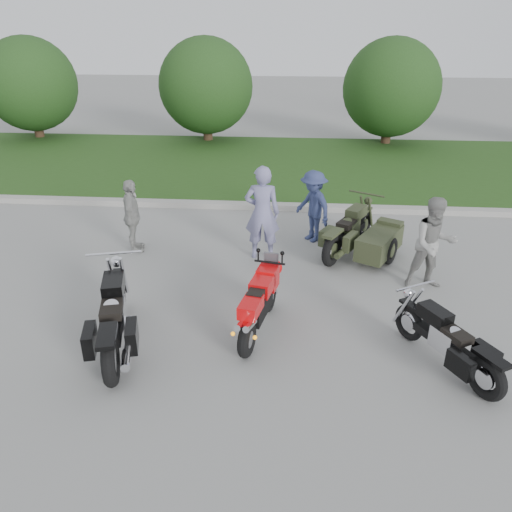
# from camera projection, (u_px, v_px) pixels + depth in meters

# --- Properties ---
(ground) EXTENTS (80.00, 80.00, 0.00)m
(ground) POSITION_uv_depth(u_px,v_px,m) (254.00, 343.00, 7.69)
(ground) COLOR gray
(ground) RESTS_ON ground
(curb) EXTENTS (60.00, 0.30, 0.15)m
(curb) POSITION_uv_depth(u_px,v_px,m) (274.00, 206.00, 13.05)
(curb) COLOR #9F9D96
(curb) RESTS_ON ground
(grass_strip) EXTENTS (60.00, 8.00, 0.14)m
(grass_strip) POSITION_uv_depth(u_px,v_px,m) (280.00, 165.00, 16.79)
(grass_strip) COLOR #2B531C
(grass_strip) RESTS_ON ground
(tree_far_left) EXTENTS (3.60, 3.60, 4.00)m
(tree_far_left) POSITION_uv_depth(u_px,v_px,m) (30.00, 84.00, 19.63)
(tree_far_left) COLOR #3F2B1C
(tree_far_left) RESTS_ON ground
(tree_mid_left) EXTENTS (3.60, 3.60, 4.00)m
(tree_mid_left) POSITION_uv_depth(u_px,v_px,m) (206.00, 86.00, 19.12)
(tree_mid_left) COLOR #3F2B1C
(tree_mid_left) RESTS_ON ground
(tree_mid_right) EXTENTS (3.60, 3.60, 4.00)m
(tree_mid_right) POSITION_uv_depth(u_px,v_px,m) (391.00, 88.00, 18.60)
(tree_mid_right) COLOR #3F2B1C
(tree_mid_right) RESTS_ON ground
(sportbike_red) EXTENTS (0.59, 1.87, 0.89)m
(sportbike_red) POSITION_uv_depth(u_px,v_px,m) (259.00, 304.00, 7.72)
(sportbike_red) COLOR black
(sportbike_red) RESTS_ON ground
(cruiser_left) EXTENTS (0.87, 2.46, 0.97)m
(cruiser_left) POSITION_uv_depth(u_px,v_px,m) (115.00, 320.00, 7.35)
(cruiser_left) COLOR black
(cruiser_left) RESTS_ON ground
(cruiser_right) EXTENTS (1.15, 1.87, 0.80)m
(cruiser_right) POSITION_uv_depth(u_px,v_px,m) (450.00, 345.00, 6.94)
(cruiser_right) COLOR black
(cruiser_right) RESTS_ON ground
(cruiser_sidecar) EXTENTS (1.78, 2.19, 0.90)m
(cruiser_sidecar) POSITION_uv_depth(u_px,v_px,m) (366.00, 239.00, 10.26)
(cruiser_sidecar) COLOR black
(cruiser_sidecar) RESTS_ON ground
(person_stripe) EXTENTS (0.71, 0.47, 1.95)m
(person_stripe) POSITION_uv_depth(u_px,v_px,m) (262.00, 213.00, 10.05)
(person_stripe) COLOR #7977A2
(person_stripe) RESTS_ON ground
(person_grey) EXTENTS (0.94, 0.78, 1.73)m
(person_grey) POSITION_uv_depth(u_px,v_px,m) (433.00, 244.00, 8.93)
(person_grey) COLOR gray
(person_grey) RESTS_ON ground
(person_denim) EXTENTS (1.10, 1.18, 1.60)m
(person_denim) POSITION_uv_depth(u_px,v_px,m) (313.00, 206.00, 10.92)
(person_denim) COLOR navy
(person_denim) RESTS_ON ground
(person_back) EXTENTS (0.56, 0.97, 1.56)m
(person_back) POSITION_uv_depth(u_px,v_px,m) (132.00, 216.00, 10.42)
(person_back) COLOR #989993
(person_back) RESTS_ON ground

